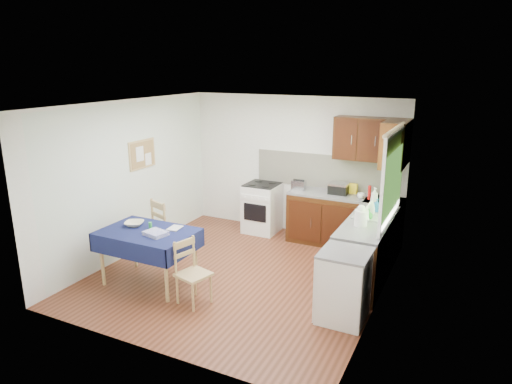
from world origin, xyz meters
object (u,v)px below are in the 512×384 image
at_px(kettle, 361,217).
at_px(chair_near, 191,270).
at_px(toaster, 299,185).
at_px(chair_far, 166,227).
at_px(dining_table, 148,238).
at_px(sandwich_press, 339,188).
at_px(dish_rack, 370,216).

bearing_deg(kettle, chair_near, -142.64).
distance_m(toaster, kettle, 1.99).
height_order(toaster, kettle, kettle).
relative_size(chair_far, toaster, 4.11).
xyz_separation_m(dining_table, chair_far, (-0.34, 0.86, -0.17)).
xyz_separation_m(chair_far, sandwich_press, (2.29, 1.78, 0.48)).
bearing_deg(kettle, toaster, 135.79).
bearing_deg(sandwich_press, kettle, -61.41).
height_order(dining_table, kettle, kettle).
height_order(dining_table, sandwich_press, sandwich_press).
relative_size(chair_far, sandwich_press, 3.07).
height_order(dining_table, dish_rack, dish_rack).
relative_size(dish_rack, kettle, 1.57).
distance_m(sandwich_press, dish_rack, 1.30).
bearing_deg(dish_rack, chair_near, -136.97).
bearing_deg(dining_table, sandwich_press, 73.04).
xyz_separation_m(chair_far, toaster, (1.59, 1.73, 0.47)).
height_order(dining_table, toaster, toaster).
bearing_deg(toaster, sandwich_press, 16.00).
relative_size(toaster, kettle, 0.80).
height_order(chair_far, kettle, kettle).
distance_m(dining_table, chair_near, 0.90).
distance_m(chair_far, toaster, 2.39).
relative_size(chair_near, dish_rack, 1.84).
height_order(chair_far, dish_rack, dish_rack).
relative_size(dining_table, kettle, 4.40).
bearing_deg(dish_rack, toaster, 145.18).
bearing_deg(dining_table, kettle, 43.69).
bearing_deg(kettle, sandwich_press, 116.66).
height_order(chair_far, toaster, toaster).
bearing_deg(chair_far, chair_near, 158.35).
bearing_deg(toaster, chair_near, -86.51).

